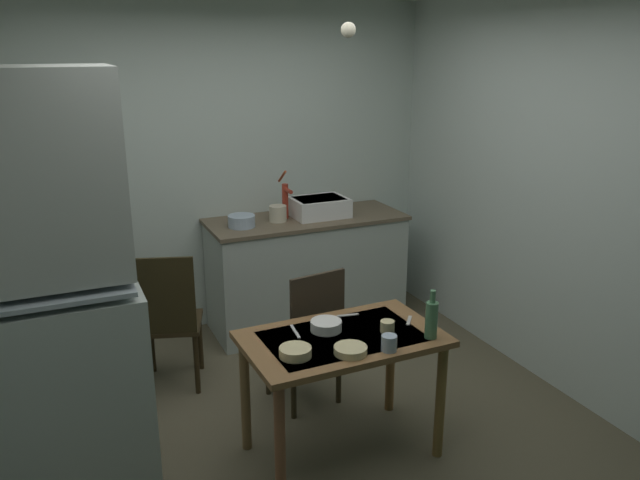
{
  "coord_description": "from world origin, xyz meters",
  "views": [
    {
      "loc": [
        -1.3,
        -3.05,
        2.26
      ],
      "look_at": [
        0.16,
        0.24,
        1.15
      ],
      "focal_mm": 35.6,
      "sensor_mm": 36.0,
      "label": 1
    }
  ],
  "objects_px": {
    "mixing_bowl_counter": "(242,221)",
    "mug_dark": "(387,326)",
    "dining_table": "(342,354)",
    "chair_by_counter": "(169,319)",
    "hutch_cabinet": "(55,306)",
    "serving_bowl_wide": "(326,326)",
    "chair_far_side": "(308,334)",
    "sink_basin": "(319,207)",
    "glass_bottle": "(432,319)",
    "hand_pump": "(285,198)"
  },
  "relations": [
    {
      "from": "mixing_bowl_counter",
      "to": "sink_basin",
      "type": "bearing_deg",
      "value": 4.27
    },
    {
      "from": "hand_pump",
      "to": "chair_by_counter",
      "type": "bearing_deg",
      "value": -149.26
    },
    {
      "from": "hand_pump",
      "to": "glass_bottle",
      "type": "xyz_separation_m",
      "value": [
        0.08,
        -1.97,
        -0.25
      ]
    },
    {
      "from": "glass_bottle",
      "to": "mixing_bowl_counter",
      "type": "bearing_deg",
      "value": 104.28
    },
    {
      "from": "serving_bowl_wide",
      "to": "chair_far_side",
      "type": "bearing_deg",
      "value": 79.75
    },
    {
      "from": "glass_bottle",
      "to": "serving_bowl_wide",
      "type": "bearing_deg",
      "value": 146.83
    },
    {
      "from": "hand_pump",
      "to": "mug_dark",
      "type": "relative_size",
      "value": 4.92
    },
    {
      "from": "hand_pump",
      "to": "mixing_bowl_counter",
      "type": "height_order",
      "value": "hand_pump"
    },
    {
      "from": "mixing_bowl_counter",
      "to": "chair_far_side",
      "type": "relative_size",
      "value": 0.22
    },
    {
      "from": "hand_pump",
      "to": "glass_bottle",
      "type": "relative_size",
      "value": 1.42
    },
    {
      "from": "mixing_bowl_counter",
      "to": "hutch_cabinet",
      "type": "bearing_deg",
      "value": -136.25
    },
    {
      "from": "hutch_cabinet",
      "to": "sink_basin",
      "type": "bearing_deg",
      "value": 33.7
    },
    {
      "from": "mixing_bowl_counter",
      "to": "chair_by_counter",
      "type": "relative_size",
      "value": 0.21
    },
    {
      "from": "mixing_bowl_counter",
      "to": "mug_dark",
      "type": "relative_size",
      "value": 2.61
    },
    {
      "from": "sink_basin",
      "to": "chair_by_counter",
      "type": "bearing_deg",
      "value": -156.16
    },
    {
      "from": "hand_pump",
      "to": "serving_bowl_wide",
      "type": "distance_m",
      "value": 1.74
    },
    {
      "from": "chair_far_side",
      "to": "chair_by_counter",
      "type": "relative_size",
      "value": 0.96
    },
    {
      "from": "mug_dark",
      "to": "chair_by_counter",
      "type": "bearing_deg",
      "value": 130.15
    },
    {
      "from": "chair_by_counter",
      "to": "glass_bottle",
      "type": "xyz_separation_m",
      "value": [
        1.17,
        -1.33,
        0.33
      ]
    },
    {
      "from": "glass_bottle",
      "to": "hand_pump",
      "type": "bearing_deg",
      "value": 92.37
    },
    {
      "from": "hutch_cabinet",
      "to": "chair_far_side",
      "type": "xyz_separation_m",
      "value": [
        1.45,
        0.2,
        -0.52
      ]
    },
    {
      "from": "hutch_cabinet",
      "to": "hand_pump",
      "type": "xyz_separation_m",
      "value": [
        1.76,
        1.4,
        0.08
      ]
    },
    {
      "from": "sink_basin",
      "to": "hand_pump",
      "type": "bearing_deg",
      "value": 170.61
    },
    {
      "from": "hand_pump",
      "to": "chair_by_counter",
      "type": "distance_m",
      "value": 1.39
    },
    {
      "from": "sink_basin",
      "to": "chair_far_side",
      "type": "distance_m",
      "value": 1.4
    },
    {
      "from": "mug_dark",
      "to": "glass_bottle",
      "type": "bearing_deg",
      "value": -41.31
    },
    {
      "from": "mug_dark",
      "to": "sink_basin",
      "type": "bearing_deg",
      "value": 78.16
    },
    {
      "from": "sink_basin",
      "to": "serving_bowl_wide",
      "type": "xyz_separation_m",
      "value": [
        -0.67,
        -1.61,
        -0.24
      ]
    },
    {
      "from": "glass_bottle",
      "to": "mug_dark",
      "type": "bearing_deg",
      "value": 138.69
    },
    {
      "from": "mixing_bowl_counter",
      "to": "serving_bowl_wide",
      "type": "relative_size",
      "value": 1.18
    },
    {
      "from": "chair_by_counter",
      "to": "dining_table",
      "type": "bearing_deg",
      "value": -56.58
    },
    {
      "from": "hutch_cabinet",
      "to": "sink_basin",
      "type": "distance_m",
      "value": 2.45
    },
    {
      "from": "hutch_cabinet",
      "to": "mug_dark",
      "type": "bearing_deg",
      "value": -13.91
    },
    {
      "from": "glass_bottle",
      "to": "chair_far_side",
      "type": "bearing_deg",
      "value": 117.52
    },
    {
      "from": "dining_table",
      "to": "chair_by_counter",
      "type": "height_order",
      "value": "chair_by_counter"
    },
    {
      "from": "dining_table",
      "to": "chair_by_counter",
      "type": "bearing_deg",
      "value": 123.42
    },
    {
      "from": "serving_bowl_wide",
      "to": "mug_dark",
      "type": "distance_m",
      "value": 0.34
    },
    {
      "from": "serving_bowl_wide",
      "to": "hutch_cabinet",
      "type": "bearing_deg",
      "value": 169.37
    },
    {
      "from": "hand_pump",
      "to": "chair_by_counter",
      "type": "xyz_separation_m",
      "value": [
        -1.09,
        -0.65,
        -0.58
      ]
    },
    {
      "from": "serving_bowl_wide",
      "to": "glass_bottle",
      "type": "distance_m",
      "value": 0.58
    },
    {
      "from": "hutch_cabinet",
      "to": "mug_dark",
      "type": "relative_size",
      "value": 27.37
    },
    {
      "from": "mixing_bowl_counter",
      "to": "glass_bottle",
      "type": "xyz_separation_m",
      "value": [
        0.48,
        -1.88,
        -0.13
      ]
    },
    {
      "from": "sink_basin",
      "to": "dining_table",
      "type": "xyz_separation_m",
      "value": [
        -0.62,
        -1.72,
        -0.38
      ]
    },
    {
      "from": "hand_pump",
      "to": "serving_bowl_wide",
      "type": "bearing_deg",
      "value": -103.54
    },
    {
      "from": "dining_table",
      "to": "glass_bottle",
      "type": "distance_m",
      "value": 0.53
    },
    {
      "from": "mug_dark",
      "to": "dining_table",
      "type": "bearing_deg",
      "value": 168.13
    },
    {
      "from": "chair_far_side",
      "to": "hand_pump",
      "type": "bearing_deg",
      "value": 75.25
    },
    {
      "from": "hand_pump",
      "to": "mixing_bowl_counter",
      "type": "bearing_deg",
      "value": -166.5
    },
    {
      "from": "dining_table",
      "to": "sink_basin",
      "type": "bearing_deg",
      "value": 70.13
    },
    {
      "from": "sink_basin",
      "to": "mixing_bowl_counter",
      "type": "relative_size",
      "value": 2.13
    }
  ]
}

